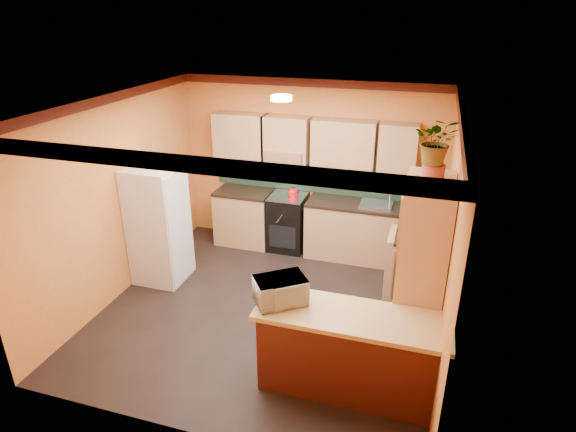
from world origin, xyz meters
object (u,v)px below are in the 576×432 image
(breakfast_bar, at_px, (350,355))
(pantry, at_px, (420,274))
(stove, at_px, (288,222))
(fridge, at_px, (159,225))
(base_cabinets_back, at_px, (325,228))
(microwave, at_px, (280,290))

(breakfast_bar, bearing_deg, pantry, 52.27)
(stove, relative_size, breakfast_bar, 0.51)
(pantry, relative_size, breakfast_bar, 1.17)
(stove, xyz_separation_m, pantry, (2.14, -2.14, 0.59))
(stove, relative_size, fridge, 0.54)
(stove, xyz_separation_m, fridge, (-1.46, -1.45, 0.39))
(base_cabinets_back, bearing_deg, stove, -180.00)
(base_cabinets_back, relative_size, pantry, 1.74)
(fridge, relative_size, pantry, 0.81)
(breakfast_bar, xyz_separation_m, microwave, (-0.73, 0.00, 0.63))
(base_cabinets_back, height_order, microwave, microwave)
(base_cabinets_back, bearing_deg, pantry, -54.83)
(stove, height_order, microwave, microwave)
(base_cabinets_back, bearing_deg, fridge, -145.15)
(breakfast_bar, bearing_deg, stove, 117.96)
(microwave, bearing_deg, base_cabinets_back, 57.03)
(stove, distance_m, pantry, 3.09)
(base_cabinets_back, xyz_separation_m, pantry, (1.51, -2.14, 0.61))
(base_cabinets_back, bearing_deg, microwave, -86.34)
(microwave, bearing_deg, stove, 68.94)
(pantry, xyz_separation_m, microwave, (-1.33, -0.76, 0.02))
(fridge, height_order, microwave, fridge)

